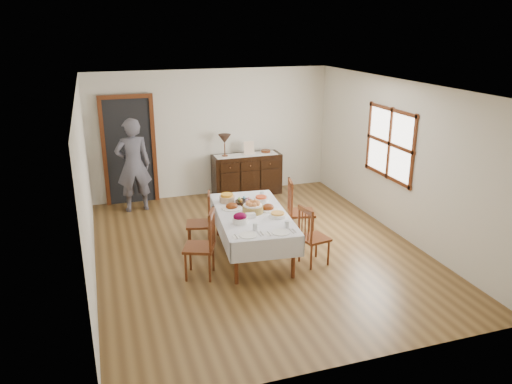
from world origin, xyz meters
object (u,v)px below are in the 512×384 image
object	(u,v)px
chair_left_near	(203,244)
chair_left_far	(202,221)
chair_right_far	(298,209)
chair_right_near	(312,235)
sideboard	(247,174)
person	(133,162)
table_lamp	(225,140)
dining_table	(252,218)

from	to	relation	value
chair_left_near	chair_left_far	world-z (taller)	chair_left_near
chair_left_far	chair_right_far	bearing A→B (deg)	99.32
chair_right_near	sideboard	bearing A→B (deg)	-11.38
sideboard	chair_right_far	bearing A→B (deg)	-86.91
chair_left_far	chair_right_near	xyz separation A→B (m)	(1.43, -1.07, -0.00)
chair_right_far	person	xyz separation A→B (m)	(-2.46, 2.22, 0.45)
table_lamp	chair_left_far	bearing A→B (deg)	-113.19
dining_table	person	world-z (taller)	person
chair_left_near	sideboard	size ratio (longest dim) A/B	0.70
chair_right_near	person	size ratio (longest dim) A/B	0.48
chair_left_far	sideboard	xyz separation A→B (m)	(1.48, 2.37, -0.04)
chair_left_far	sideboard	distance (m)	2.79
dining_table	sideboard	bearing A→B (deg)	80.09
dining_table	chair_right_near	bearing A→B (deg)	-32.89
dining_table	chair_right_near	xyz separation A→B (m)	(0.74, -0.59, -0.15)
chair_left_near	person	xyz separation A→B (m)	(-0.66, 3.04, 0.46)
chair_right_near	chair_right_far	world-z (taller)	chair_right_far
chair_left_near	table_lamp	xyz separation A→B (m)	(1.20, 3.30, 0.71)
chair_left_far	table_lamp	size ratio (longest dim) A/B	2.03
dining_table	sideboard	size ratio (longest dim) A/B	1.49
dining_table	chair_left_near	bearing A→B (deg)	-146.73
chair_left_far	sideboard	world-z (taller)	chair_left_far
chair_left_near	chair_right_far	distance (m)	1.98
table_lamp	chair_right_near	bearing A→B (deg)	-82.91
chair_right_near	person	distance (m)	3.94
chair_right_near	person	world-z (taller)	person
dining_table	chair_right_near	distance (m)	0.96
dining_table	chair_right_far	world-z (taller)	chair_right_far
dining_table	chair_left_far	world-z (taller)	chair_left_far
chair_left_far	person	bearing A→B (deg)	-144.47
chair_right_near	table_lamp	size ratio (longest dim) A/B	2.01
chair_right_far	chair_right_near	bearing A→B (deg)	-176.58
dining_table	chair_left_far	xyz separation A→B (m)	(-0.69, 0.48, -0.14)
chair_right_far	sideboard	distance (m)	2.49
sideboard	table_lamp	bearing A→B (deg)	-178.72
chair_right_near	person	xyz separation A→B (m)	(-2.28, 3.17, 0.50)
dining_table	person	bearing A→B (deg)	126.43
chair_right_near	chair_left_near	bearing A→B (deg)	74.80
table_lamp	sideboard	bearing A→B (deg)	1.28
chair_right_near	chair_right_far	xyz separation A→B (m)	(0.18, 0.95, 0.05)
chair_left_near	chair_right_far	world-z (taller)	chair_right_far
chair_right_near	table_lamp	distance (m)	3.53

